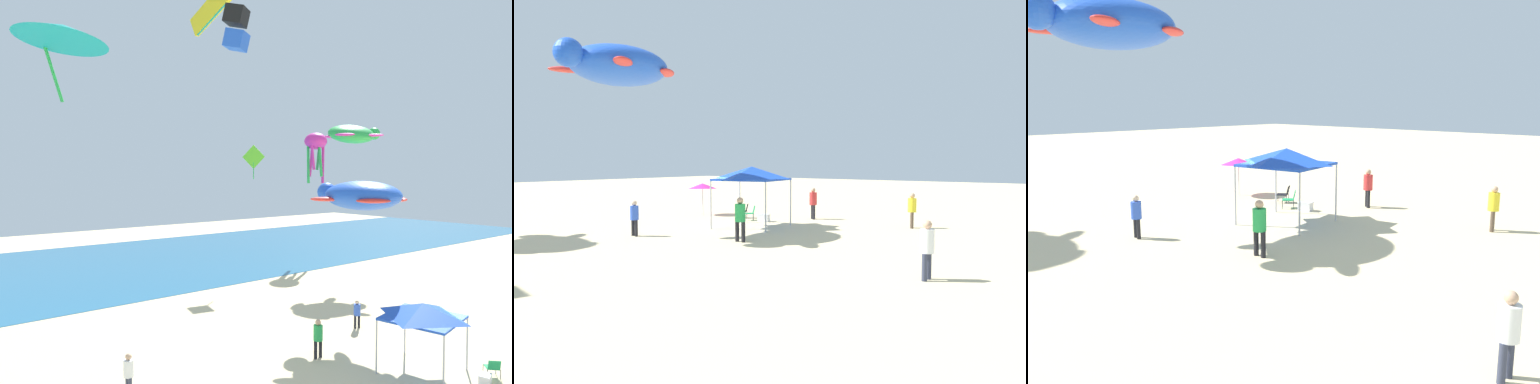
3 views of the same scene
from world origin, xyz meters
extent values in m
cube|color=beige|center=(0.00, 0.00, -0.05)|extent=(120.00, 120.00, 0.10)
cylinder|color=#B7B7BC|center=(-1.92, -1.66, 1.17)|extent=(0.07, 0.07, 2.34)
cylinder|color=#B7B7BC|center=(1.01, -1.12, 1.17)|extent=(0.07, 0.07, 2.34)
cylinder|color=#B7B7BC|center=(-2.44, 1.12, 1.17)|extent=(0.07, 0.07, 2.34)
cylinder|color=#B7B7BC|center=(0.49, 1.66, 1.17)|extent=(0.07, 0.07, 2.34)
cube|color=blue|center=(-0.72, 0.00, 2.39)|extent=(3.53, 3.41, 0.10)
pyramid|color=blue|center=(-0.72, 0.00, 2.73)|extent=(3.46, 3.34, 0.59)
cylinder|color=silver|center=(5.31, -2.68, 0.96)|extent=(0.13, 0.12, 1.92)
cone|color=#E02D9E|center=(5.35, -2.72, 1.76)|extent=(1.86, 1.85, 0.49)
cylinder|color=black|center=(1.56, -2.11, 0.20)|extent=(0.02, 0.02, 0.40)
cylinder|color=black|center=(1.21, -1.73, 0.20)|extent=(0.02, 0.02, 0.40)
cylinder|color=black|center=(1.19, -2.46, 0.20)|extent=(0.02, 0.02, 0.40)
cylinder|color=black|center=(0.83, -2.09, 0.20)|extent=(0.02, 0.02, 0.40)
cube|color=#198C4C|center=(1.20, -2.10, 0.40)|extent=(0.74, 0.74, 0.03)
cube|color=#198C4C|center=(0.99, -2.30, 0.61)|extent=(0.43, 0.45, 0.41)
cylinder|color=black|center=(2.66, -2.92, 0.20)|extent=(0.02, 0.02, 0.40)
cylinder|color=black|center=(2.37, -2.49, 0.20)|extent=(0.02, 0.02, 0.40)
cylinder|color=black|center=(2.23, -3.21, 0.20)|extent=(0.02, 0.02, 0.40)
cylinder|color=black|center=(1.94, -2.77, 0.20)|extent=(0.02, 0.02, 0.40)
cube|color=black|center=(2.30, -2.85, 0.40)|extent=(0.72, 0.72, 0.03)
cube|color=black|center=(2.06, -3.01, 0.61)|extent=(0.38, 0.48, 0.41)
cube|color=white|center=(0.26, -2.26, 0.18)|extent=(0.68, 0.53, 0.36)
cube|color=white|center=(0.26, -2.26, 0.38)|extent=(0.70, 0.55, 0.04)
cylinder|color=black|center=(-1.42, -4.70, 0.41)|extent=(0.16, 0.16, 0.81)
cylinder|color=black|center=(-1.19, -4.91, 0.41)|extent=(0.16, 0.16, 0.81)
cylinder|color=red|center=(-1.30, -4.81, 1.16)|extent=(0.42, 0.42, 0.70)
sphere|color=tan|center=(-1.30, -4.81, 1.65)|extent=(0.26, 0.26, 0.26)
cylinder|color=black|center=(1.67, 5.39, 0.36)|extent=(0.14, 0.14, 0.72)
cylinder|color=black|center=(1.39, 5.43, 0.36)|extent=(0.14, 0.14, 0.72)
cylinder|color=blue|center=(1.53, 5.41, 1.03)|extent=(0.37, 0.37, 0.62)
sphere|color=beige|center=(1.53, 5.41, 1.46)|extent=(0.23, 0.23, 0.23)
cylinder|color=brown|center=(-7.17, -4.63, 0.39)|extent=(0.15, 0.15, 0.79)
cylinder|color=brown|center=(-7.27, -4.34, 0.39)|extent=(0.15, 0.15, 0.79)
cylinder|color=yellow|center=(-7.22, -4.48, 1.13)|extent=(0.41, 0.41, 0.68)
sphere|color=tan|center=(-7.22, -4.48, 1.60)|extent=(0.26, 0.26, 0.26)
cylinder|color=#33384C|center=(-11.66, 5.66, 0.38)|extent=(0.15, 0.15, 0.76)
cylinder|color=#33384C|center=(-11.65, 5.96, 0.38)|extent=(0.15, 0.15, 0.76)
cylinder|color=white|center=(-11.65, 5.81, 1.10)|extent=(0.40, 0.40, 0.66)
sphere|color=tan|center=(-11.65, 5.81, 1.55)|extent=(0.25, 0.25, 0.25)
cylinder|color=black|center=(-3.06, 3.84, 0.42)|extent=(0.16, 0.16, 0.83)
cylinder|color=black|center=(-3.38, 3.84, 0.42)|extent=(0.16, 0.16, 0.83)
cylinder|color=green|center=(-3.22, 3.84, 1.20)|extent=(0.43, 0.43, 0.72)
sphere|color=tan|center=(-3.22, 3.84, 1.69)|extent=(0.27, 0.27, 0.27)
ellipsoid|color=blue|center=(2.14, 5.59, 7.43)|extent=(3.97, 4.88, 1.74)
sphere|color=blue|center=(1.94, 8.15, 7.56)|extent=(1.15, 1.15, 1.15)
ellipsoid|color=red|center=(0.38, 6.74, 7.24)|extent=(1.77, 1.78, 0.26)
ellipsoid|color=red|center=(3.70, 7.00, 7.24)|extent=(1.62, 1.87, 0.26)
ellipsoid|color=red|center=(0.99, 3.96, 7.24)|extent=(1.77, 1.78, 0.26)
ellipsoid|color=red|center=(3.54, 4.17, 7.24)|extent=(1.62, 1.87, 0.26)
camera|label=1|loc=(-18.34, -10.74, 8.56)|focal=31.57mm
camera|label=2|loc=(-16.53, 19.55, 3.32)|focal=35.64mm
camera|label=3|loc=(-14.63, 14.52, 4.91)|focal=35.86mm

